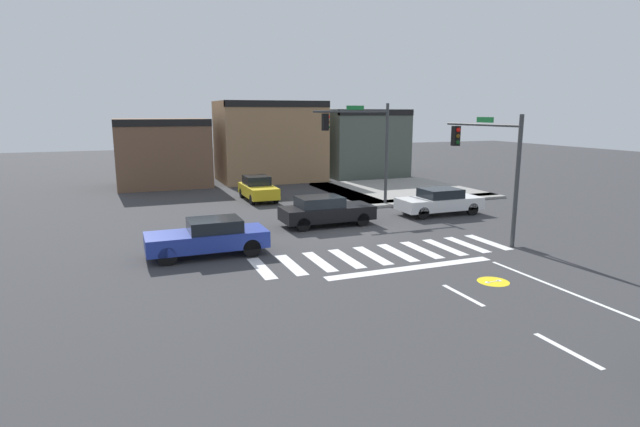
{
  "coord_description": "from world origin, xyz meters",
  "views": [
    {
      "loc": [
        -9.63,
        -21.73,
        5.61
      ],
      "look_at": [
        -1.22,
        -0.48,
        1.0
      ],
      "focal_mm": 28.34,
      "sensor_mm": 36.0,
      "label": 1
    }
  ],
  "objects": [
    {
      "name": "ground_plane",
      "position": [
        0.0,
        0.0,
        0.0
      ],
      "size": [
        120.0,
        120.0,
        0.0
      ],
      "primitive_type": "plane",
      "color": "#353538"
    },
    {
      "name": "crosswalk_near",
      "position": [
        0.0,
        -4.5,
        0.0
      ],
      "size": [
        10.71,
        2.73,
        0.01
      ],
      "color": "silver",
      "rests_on": "ground_plane"
    },
    {
      "name": "lane_markings",
      "position": [
        1.11,
        -12.02,
        0.0
      ],
      "size": [
        6.8,
        20.25,
        0.01
      ],
      "color": "white",
      "rests_on": "ground_plane"
    },
    {
      "name": "bike_detector_marking",
      "position": [
        1.75,
        -8.83,
        0.0
      ],
      "size": [
        1.06,
        1.06,
        0.01
      ],
      "color": "yellow",
      "rests_on": "ground_plane"
    },
    {
      "name": "curb_corner_northeast",
      "position": [
        8.49,
        9.42,
        0.07
      ],
      "size": [
        10.0,
        10.6,
        0.15
      ],
      "color": "gray",
      "rests_on": "ground_plane"
    },
    {
      "name": "storefront_row",
      "position": [
        2.62,
        18.94,
        2.97
      ],
      "size": [
        23.84,
        6.46,
        6.48
      ],
      "color": "brown",
      "rests_on": "ground_plane"
    },
    {
      "name": "traffic_signal_southeast",
      "position": [
        5.54,
        -3.59,
        3.8
      ],
      "size": [
        0.32,
        5.02,
        5.52
      ],
      "rotation": [
        0.0,
        0.0,
        1.57
      ],
      "color": "#383A3D",
      "rests_on": "ground_plane"
    },
    {
      "name": "traffic_signal_northeast",
      "position": [
        3.52,
        4.98,
        4.18
      ],
      "size": [
        4.77,
        0.32,
        6.11
      ],
      "rotation": [
        0.0,
        0.0,
        3.14
      ],
      "color": "#383A3D",
      "rests_on": "ground_plane"
    },
    {
      "name": "car_black",
      "position": [
        -0.26,
        1.23,
        0.76
      ],
      "size": [
        4.63,
        1.88,
        1.48
      ],
      "color": "black",
      "rests_on": "ground_plane"
    },
    {
      "name": "car_yellow",
      "position": [
        -1.52,
        9.68,
        0.76
      ],
      "size": [
        1.73,
        4.1,
        1.55
      ],
      "rotation": [
        0.0,
        0.0,
        -1.57
      ],
      "color": "gold",
      "rests_on": "ground_plane"
    },
    {
      "name": "car_white",
      "position": [
        6.69,
        1.48,
        0.74
      ],
      "size": [
        4.7,
        1.9,
        1.44
      ],
      "color": "white",
      "rests_on": "ground_plane"
    },
    {
      "name": "car_blue",
      "position": [
        -6.61,
        -2.07,
        0.75
      ],
      "size": [
        4.69,
        1.85,
        1.46
      ],
      "rotation": [
        0.0,
        0.0,
        3.14
      ],
      "color": "#23389E",
      "rests_on": "ground_plane"
    }
  ]
}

